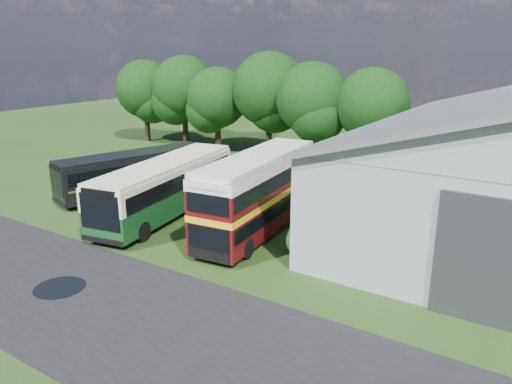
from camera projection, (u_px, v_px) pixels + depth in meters
The scene contains 15 objects.
ground at pixel (135, 271), 23.29m from camera, with size 120.00×120.00×0.00m, color #203C13.
asphalt_road at pixel (133, 318), 19.31m from camera, with size 60.00×8.00×0.02m, color black.
puddle at pixel (60, 288), 21.67m from camera, with size 2.20×2.20×0.01m, color black.
tree_far_left at pixel (145, 89), 53.01m from camera, with size 6.12×6.12×8.64m.
tree_left_a at pixel (184, 88), 50.70m from camera, with size 6.46×6.46×9.12m.
tree_left_b at pixel (217, 98), 47.46m from camera, with size 5.78×5.78×8.16m.
tree_mid at pixel (269, 89), 45.62m from camera, with size 6.80×6.80×9.60m.
tree_right_a at pixel (313, 99), 42.35m from camera, with size 6.26×6.26×8.83m.
tree_right_b at pixel (372, 105), 40.45m from camera, with size 5.98×5.98×8.45m.
shrub_front at pixel (302, 254), 25.18m from camera, with size 1.70×1.70×1.70m, color #194714.
shrub_mid at pixel (319, 241), 26.79m from camera, with size 1.60×1.60×1.60m, color #194714.
shrub_back at pixel (335, 230), 28.39m from camera, with size 1.80×1.80×1.80m, color #194714.
bus_green_single at pixel (166, 187), 30.54m from camera, with size 4.82×12.46×3.35m.
bus_maroon_double at pixel (258, 194), 27.52m from camera, with size 3.72×10.56×4.44m.
bus_dark_single at pixel (134, 172), 34.84m from camera, with size 5.54×11.00×2.96m.
Camera 1 is at (16.34, -14.74, 10.19)m, focal length 35.00 mm.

